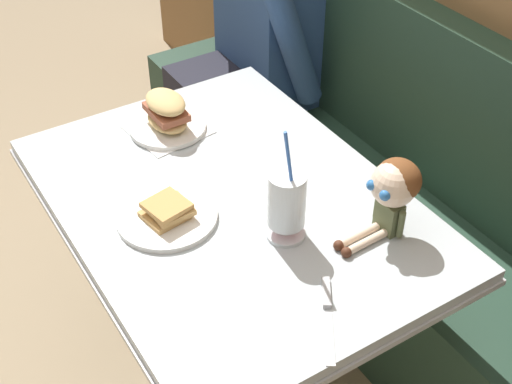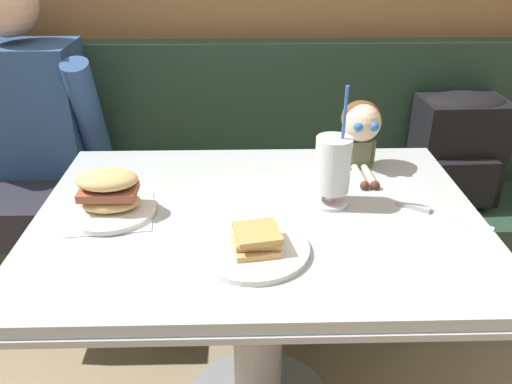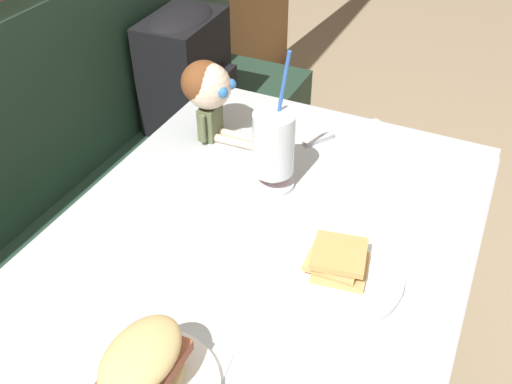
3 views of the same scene
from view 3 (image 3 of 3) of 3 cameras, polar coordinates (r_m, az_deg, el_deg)
The scene contains 8 objects.
booth_bench at distance 1.70m, azimuth -19.94°, elevation -8.66°, with size 2.60×0.48×1.00m.
diner_table at distance 1.26m, azimuth -0.15°, elevation -11.63°, with size 1.11×0.81×0.74m.
toast_plate at distance 1.05m, azimuth 8.06°, elevation -7.78°, with size 0.25×0.25×0.06m.
milkshake_glass at distance 1.20m, azimuth 1.78°, elevation 4.57°, with size 0.10×0.10×0.32m.
sandwich_plate at distance 0.88m, azimuth -11.16°, elevation -17.70°, with size 0.22×0.22×0.12m.
butter_knife at distance 1.42m, azimuth 7.43°, elevation 5.62°, with size 0.21×0.15×0.01m.
seated_doll at distance 1.35m, azimuth -4.82°, elevation 10.20°, with size 0.12×0.22×0.20m.
backpack at distance 1.94m, azimuth -7.00°, elevation 12.38°, with size 0.31×0.25×0.41m.
Camera 3 is at (-0.73, -0.17, 1.51)m, focal length 39.62 mm.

